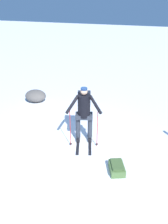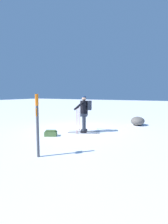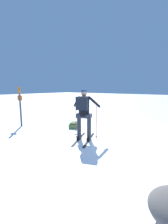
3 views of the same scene
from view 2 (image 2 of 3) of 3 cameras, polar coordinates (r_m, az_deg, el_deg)
name	(u,v)px [view 2 (image 2 of 3)]	position (r m, az deg, el deg)	size (l,w,h in m)	color
ground_plane	(79,129)	(9.58, -1.51, -5.71)	(80.00, 80.00, 0.00)	white
skier	(85,111)	(8.71, 0.19, 0.34)	(1.17, 1.65, 1.82)	black
dropped_backpack	(51,133)	(8.28, -10.78, -6.84)	(0.58, 0.65, 0.26)	#4C6B38
trail_marker	(37,120)	(5.51, -14.99, -2.65)	(0.23, 0.13, 1.95)	#4C4C51
rock_boulder	(138,121)	(11.24, 17.12, -2.83)	(0.96, 0.82, 0.53)	#5B5651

